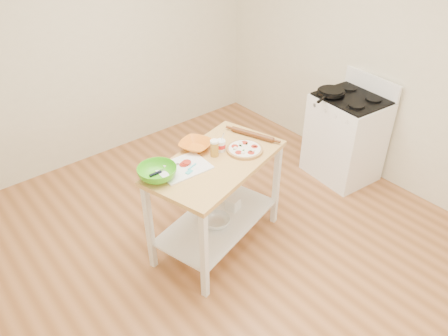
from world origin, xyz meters
TOP-DOWN VIEW (x-y plane):
  - room_shell at (0.00, 0.00)m, footprint 4.04×4.54m
  - prep_island at (-0.06, 0.14)m, footprint 1.32×0.94m
  - gas_stove at (1.70, 0.12)m, footprint 0.65×0.74m
  - skillet at (1.56, 0.29)m, footprint 0.44×0.28m
  - pizza at (0.21, 0.10)m, footprint 0.30×0.30m
  - cutting_board at (-0.34, 0.23)m, footprint 0.42×0.32m
  - spatula at (-0.31, 0.15)m, footprint 0.14×0.09m
  - knife at (-0.51, 0.27)m, footprint 0.27×0.03m
  - orange_bowl at (-0.08, 0.39)m, footprint 0.35×0.35m
  - green_bowl at (-0.56, 0.24)m, footprint 0.41×0.41m
  - beer_pint at (-0.03, 0.21)m, footprint 0.07×0.07m
  - yogurt_tub at (0.06, 0.23)m, footprint 0.08×0.08m
  - rolling_pin at (0.42, 0.23)m, footprint 0.18×0.40m
  - shelf_glass_bowl at (-0.10, 0.10)m, footprint 0.24×0.24m
  - shelf_bin at (0.16, 0.18)m, footprint 0.13×0.13m

SIDE VIEW (x-z plane):
  - shelf_glass_bowl at x=-0.10m, z-range 0.26..0.33m
  - shelf_bin at x=0.16m, z-range 0.26..0.37m
  - gas_stove at x=1.70m, z-range -0.08..1.03m
  - prep_island at x=-0.06m, z-range 0.20..1.10m
  - cutting_board at x=-0.34m, z-range 0.89..0.93m
  - pizza at x=0.21m, z-range 0.89..0.94m
  - spatula at x=-0.31m, z-range 0.91..0.92m
  - knife at x=-0.51m, z-range 0.91..0.92m
  - rolling_pin at x=0.42m, z-range 0.90..0.95m
  - orange_bowl at x=-0.08m, z-range 0.90..0.96m
  - green_bowl at x=-0.56m, z-range 0.90..0.99m
  - yogurt_tub at x=0.06m, z-range 0.86..1.04m
  - beer_pint at x=-0.03m, z-range 0.90..1.04m
  - skillet at x=1.56m, z-range 0.96..0.99m
  - room_shell at x=0.00m, z-range -0.02..2.72m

